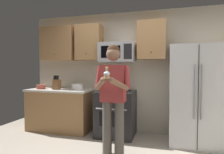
% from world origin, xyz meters
% --- Properties ---
extents(wall_back, '(4.40, 0.10, 2.60)m').
position_xyz_m(wall_back, '(0.00, 1.75, 1.30)').
color(wall_back, '#B7AD99').
rests_on(wall_back, ground).
extents(oven_range, '(0.76, 0.70, 0.93)m').
position_xyz_m(oven_range, '(-0.15, 1.36, 0.46)').
color(oven_range, black).
rests_on(oven_range, ground).
extents(microwave, '(0.74, 0.41, 0.40)m').
position_xyz_m(microwave, '(-0.15, 1.48, 1.72)').
color(microwave, '#9EA0A5').
extents(refrigerator, '(0.90, 0.75, 1.80)m').
position_xyz_m(refrigerator, '(1.35, 1.32, 0.90)').
color(refrigerator, '#B7BABF').
rests_on(refrigerator, ground).
extents(cabinet_row_upper, '(2.78, 0.36, 0.76)m').
position_xyz_m(cabinet_row_upper, '(-0.72, 1.53, 1.95)').
color(cabinet_row_upper, '#9E7247').
extents(counter_left, '(1.44, 0.66, 0.92)m').
position_xyz_m(counter_left, '(-1.45, 1.38, 0.46)').
color(counter_left, '#9E7247').
rests_on(counter_left, ground).
extents(knife_block, '(0.16, 0.15, 0.32)m').
position_xyz_m(knife_block, '(-1.50, 1.33, 1.04)').
color(knife_block, brown).
rests_on(knife_block, counter_left).
extents(bowl_large_white, '(0.27, 0.27, 0.12)m').
position_xyz_m(bowl_large_white, '(-1.04, 1.43, 0.99)').
color(bowl_large_white, white).
rests_on(bowl_large_white, counter_left).
extents(bowl_small_colored, '(0.21, 0.21, 0.10)m').
position_xyz_m(bowl_small_colored, '(-1.92, 1.35, 0.97)').
color(bowl_small_colored, '#B24C3F').
rests_on(bowl_small_colored, counter_left).
extents(person, '(0.60, 0.48, 1.76)m').
position_xyz_m(person, '(0.04, 0.46, 1.00)').
color(person, '#4C4742').
rests_on(person, ground).
extents(cupcake, '(0.09, 0.09, 0.17)m').
position_xyz_m(cupcake, '(0.04, 0.13, 1.29)').
color(cupcake, '#A87F56').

